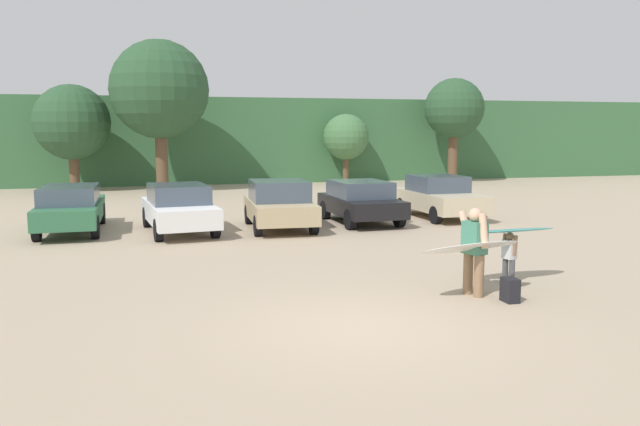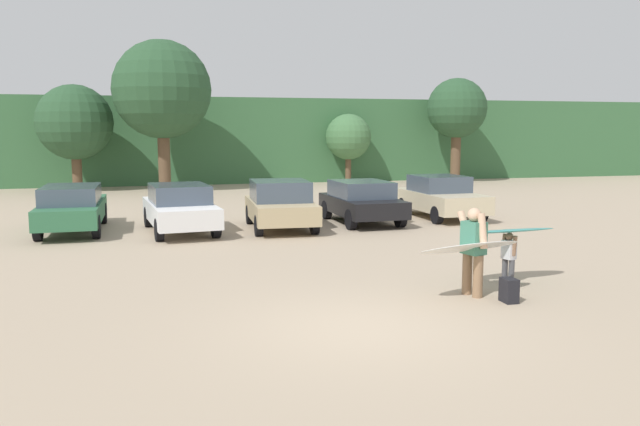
% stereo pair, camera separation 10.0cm
% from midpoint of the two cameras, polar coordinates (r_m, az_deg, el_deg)
% --- Properties ---
extents(ground_plane, '(120.00, 120.00, 0.00)m').
position_cam_midpoint_polar(ground_plane, '(10.43, 3.63, -10.28)').
color(ground_plane, tan).
extents(hillside_ridge, '(108.00, 12.00, 5.06)m').
position_cam_midpoint_polar(hillside_ridge, '(43.38, -10.51, 6.52)').
color(hillside_ridge, '#38663D').
rests_on(hillside_ridge, ground_plane).
extents(tree_center_left, '(3.87, 3.87, 5.49)m').
position_cam_midpoint_polar(tree_center_left, '(35.20, -21.13, 7.59)').
color(tree_center_left, brown).
rests_on(tree_center_left, ground_plane).
extents(tree_center, '(5.00, 5.00, 7.72)m').
position_cam_midpoint_polar(tree_center, '(33.82, -13.94, 10.68)').
color(tree_center, brown).
rests_on(tree_center, ground_plane).
extents(tree_far_left, '(2.72, 2.72, 4.12)m').
position_cam_midpoint_polar(tree_far_left, '(38.02, 2.64, 6.83)').
color(tree_far_left, brown).
rests_on(tree_far_left, ground_plane).
extents(tree_left, '(3.57, 3.57, 6.25)m').
position_cam_midpoint_polar(tree_left, '(39.36, 12.28, 9.10)').
color(tree_left, brown).
rests_on(tree_left, ground_plane).
extents(parked_car_forest_green, '(1.86, 4.80, 1.46)m').
position_cam_midpoint_polar(parked_car_forest_green, '(21.22, -21.27, 0.51)').
color(parked_car_forest_green, '#2D6642').
rests_on(parked_car_forest_green, ground_plane).
extents(parked_car_white, '(2.31, 4.60, 1.50)m').
position_cam_midpoint_polar(parked_car_white, '(20.20, -12.36, 0.51)').
color(parked_car_white, white).
rests_on(parked_car_white, ground_plane).
extents(parked_car_tan, '(2.07, 3.99, 1.56)m').
position_cam_midpoint_polar(parked_car_tan, '(20.44, -3.45, 0.81)').
color(parked_car_tan, tan).
rests_on(parked_car_tan, ground_plane).
extents(parked_car_black, '(2.06, 4.01, 1.44)m').
position_cam_midpoint_polar(parked_car_black, '(21.75, 3.90, 1.12)').
color(parked_car_black, black).
rests_on(parked_car_black, ground_plane).
extents(parked_car_champagne, '(2.03, 4.25, 1.52)m').
position_cam_midpoint_polar(parked_car_champagne, '(23.46, 10.90, 1.47)').
color(parked_car_champagne, beige).
rests_on(parked_car_champagne, ground_plane).
extents(person_adult, '(0.41, 0.80, 1.71)m').
position_cam_midpoint_polar(person_adult, '(12.49, 13.85, -2.94)').
color(person_adult, '#8C6B4C').
rests_on(person_adult, ground_plane).
extents(person_child, '(0.26, 0.42, 1.07)m').
position_cam_midpoint_polar(person_child, '(13.79, 16.81, -3.60)').
color(person_child, '#4C4C51').
rests_on(person_child, ground_plane).
extents(surfboard_white, '(2.36, 1.05, 0.32)m').
position_cam_midpoint_polar(surfboard_white, '(12.31, 13.59, -3.02)').
color(surfboard_white, white).
extents(surfboard_teal, '(2.25, 0.75, 0.17)m').
position_cam_midpoint_polar(surfboard_teal, '(13.67, 16.71, -1.56)').
color(surfboard_teal, teal).
extents(backpack_dropped, '(0.24, 0.34, 0.45)m').
position_cam_midpoint_polar(backpack_dropped, '(12.35, 16.86, -6.68)').
color(backpack_dropped, black).
rests_on(backpack_dropped, ground_plane).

